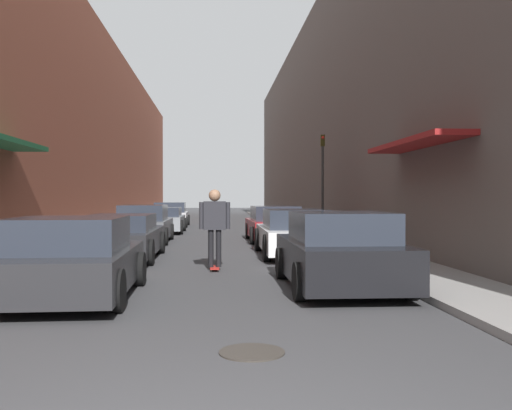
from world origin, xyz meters
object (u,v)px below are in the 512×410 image
(parked_car_left_1, at_px, (122,237))
(parked_car_left_2, at_px, (144,225))
(parked_car_left_4, at_px, (171,215))
(manhole_cover, at_px, (252,352))
(parked_car_right_1, at_px, (294,233))
(parked_car_left_3, at_px, (163,220))
(skateboarder, at_px, (215,220))
(traffic_light, at_px, (323,174))
(parked_car_left_0, at_px, (70,260))
(parked_car_right_2, at_px, (274,225))
(parked_car_right_0, at_px, (339,252))

(parked_car_left_1, relative_size, parked_car_left_2, 1.13)
(parked_car_left_2, distance_m, parked_car_left_4, 11.34)
(parked_car_left_2, relative_size, manhole_cover, 6.07)
(parked_car_left_4, xyz_separation_m, manhole_cover, (2.86, -26.12, -0.63))
(parked_car_left_4, distance_m, parked_car_right_1, 16.95)
(parked_car_left_1, xyz_separation_m, parked_car_left_3, (0.06, 11.21, -0.01))
(parked_car_right_1, bearing_deg, skateboarder, -126.61)
(parked_car_left_1, height_order, traffic_light, traffic_light)
(parked_car_left_0, bearing_deg, parked_car_right_2, 68.62)
(parked_car_left_3, bearing_deg, skateboarder, -80.09)
(parked_car_left_0, height_order, parked_car_left_2, parked_car_left_2)
(parked_car_left_1, relative_size, manhole_cover, 6.84)
(skateboarder, bearing_deg, parked_car_left_3, 99.91)
(parked_car_right_0, xyz_separation_m, parked_car_right_1, (-0.03, 5.70, -0.02))
(parked_car_left_0, distance_m, traffic_light, 14.41)
(skateboarder, distance_m, manhole_cover, 6.95)
(parked_car_right_0, bearing_deg, parked_car_left_1, 132.41)
(parked_car_right_1, xyz_separation_m, traffic_light, (2.01, 6.27, 1.90))
(parked_car_right_0, height_order, traffic_light, traffic_light)
(parked_car_right_0, bearing_deg, parked_car_right_2, 90.18)
(parked_car_right_1, bearing_deg, traffic_light, 72.25)
(parked_car_right_0, bearing_deg, skateboarder, 129.37)
(parked_car_left_0, distance_m, parked_car_left_4, 22.71)
(parked_car_left_1, relative_size, parked_car_right_0, 1.17)
(parked_car_left_3, distance_m, skateboarder, 13.81)
(parked_car_right_2, xyz_separation_m, manhole_cover, (-1.81, -14.99, -0.62))
(parked_car_left_2, relative_size, traffic_light, 1.07)
(parked_car_right_1, height_order, parked_car_right_2, parked_car_right_2)
(parked_car_left_1, xyz_separation_m, parked_car_right_1, (4.65, 0.59, 0.05))
(parked_car_left_4, relative_size, parked_car_right_1, 0.93)
(parked_car_right_0, relative_size, parked_car_right_2, 0.93)
(traffic_light, bearing_deg, parked_car_right_2, -151.25)
(parked_car_left_4, height_order, manhole_cover, parked_car_left_4)
(manhole_cover, bearing_deg, parked_car_left_1, 107.01)
(parked_car_left_0, height_order, parked_car_right_1, parked_car_left_0)
(manhole_cover, bearing_deg, parked_car_right_2, 83.11)
(parked_car_left_4, bearing_deg, parked_car_left_2, -90.39)
(parked_car_right_1, distance_m, skateboarder, 3.74)
(parked_car_left_3, bearing_deg, parked_car_left_2, -91.70)
(parked_car_left_3, height_order, parked_car_right_2, parked_car_right_2)
(parked_car_left_2, bearing_deg, parked_car_left_3, 88.30)
(parked_car_left_4, relative_size, traffic_light, 1.12)
(parked_car_left_3, distance_m, parked_car_left_4, 5.67)
(parked_car_right_0, distance_m, parked_car_right_2, 10.87)
(parked_car_left_0, height_order, parked_car_left_3, parked_car_left_0)
(skateboarder, distance_m, traffic_light, 10.26)
(parked_car_right_0, bearing_deg, parked_car_left_0, -171.06)
(parked_car_left_0, bearing_deg, parked_car_right_1, 54.73)
(parked_car_right_1, relative_size, skateboarder, 2.61)
(parked_car_right_0, relative_size, traffic_light, 1.03)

